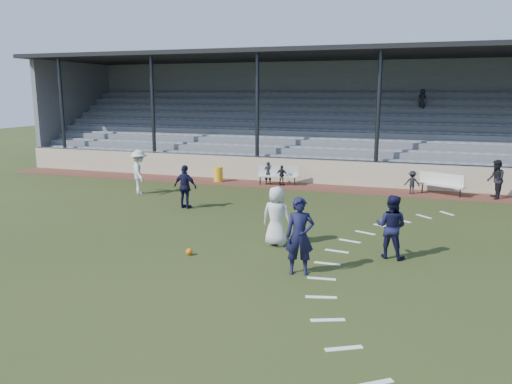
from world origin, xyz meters
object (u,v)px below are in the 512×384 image
at_px(bench_right, 441,182).
at_px(player_white_lead, 276,216).
at_px(official, 496,179).
at_px(bench_left, 278,173).
at_px(football, 189,252).
at_px(trash_bin, 218,174).
at_px(player_navy_lead, 300,236).

xyz_separation_m(bench_right, player_white_lead, (-4.89, -9.47, 0.31)).
bearing_deg(official, player_white_lead, -42.03).
xyz_separation_m(bench_left, football, (0.60, -11.14, -0.49)).
height_order(bench_right, trash_bin, bench_right).
distance_m(player_white_lead, official, 11.62).
xyz_separation_m(bench_left, player_navy_lead, (3.88, -11.58, 0.40)).
bearing_deg(bench_right, player_navy_lead, -84.03).
relative_size(bench_right, trash_bin, 2.68).
height_order(bench_left, official, official).
bearing_deg(player_navy_lead, player_white_lead, 104.57).
bearing_deg(player_navy_lead, trash_bin, 106.00).
distance_m(football, player_white_lead, 2.78).
bearing_deg(bench_right, bench_left, -156.45).
distance_m(bench_left, bench_right, 7.55).
relative_size(bench_right, football, 10.30).
height_order(bench_right, official, official).
distance_m(bench_right, football, 13.15).
height_order(football, player_navy_lead, player_navy_lead).
bearing_deg(official, football, -44.52).
relative_size(trash_bin, player_navy_lead, 0.38).
xyz_separation_m(trash_bin, player_white_lead, (5.79, -9.35, 0.50)).
xyz_separation_m(bench_left, official, (9.71, -0.22, 0.27)).
height_order(bench_left, bench_right, same).
distance_m(bench_right, official, 2.19).
xyz_separation_m(bench_right, trash_bin, (-10.68, -0.12, -0.19)).
bearing_deg(trash_bin, official, -0.48).
height_order(bench_right, player_white_lead, player_white_lead).
relative_size(football, player_white_lead, 0.11).
distance_m(bench_left, football, 11.17).
bearing_deg(player_navy_lead, bench_left, 93.10).
xyz_separation_m(player_navy_lead, official, (5.82, 11.36, -0.13)).
distance_m(bench_left, trash_bin, 3.14).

